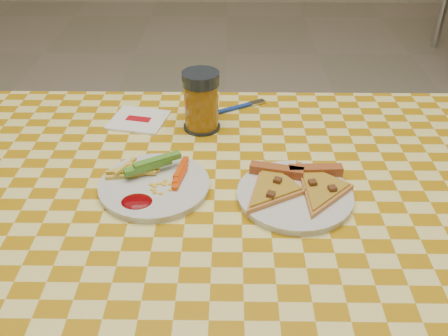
# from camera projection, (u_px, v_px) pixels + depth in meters

# --- Properties ---
(table) EXTENTS (1.28, 0.88, 0.76)m
(table) POSITION_uv_depth(u_px,v_px,m) (215.00, 218.00, 1.02)
(table) COLOR silver
(table) RESTS_ON ground
(plate_left) EXTENTS (0.22, 0.22, 0.01)m
(plate_left) POSITION_uv_depth(u_px,v_px,m) (155.00, 187.00, 0.98)
(plate_left) COLOR silver
(plate_left) RESTS_ON table
(plate_right) EXTENTS (0.23, 0.23, 0.01)m
(plate_right) POSITION_uv_depth(u_px,v_px,m) (295.00, 196.00, 0.95)
(plate_right) COLOR silver
(plate_right) RESTS_ON table
(fries_veggies) EXTENTS (0.18, 0.16, 0.04)m
(fries_veggies) POSITION_uv_depth(u_px,v_px,m) (151.00, 175.00, 0.98)
(fries_veggies) COLOR gold
(fries_veggies) RESTS_ON plate_left
(pizza_slices) EXTENTS (0.25, 0.23, 0.02)m
(pizza_slices) POSITION_uv_depth(u_px,v_px,m) (296.00, 185.00, 0.95)
(pizza_slices) COLOR #D28B40
(pizza_slices) RESTS_ON plate_right
(drink_glass) EXTENTS (0.09, 0.09, 0.14)m
(drink_glass) POSITION_uv_depth(u_px,v_px,m) (201.00, 102.00, 1.14)
(drink_glass) COLOR black
(drink_glass) RESTS_ON table
(napkin) EXTENTS (0.15, 0.14, 0.01)m
(napkin) POSITION_uv_depth(u_px,v_px,m) (139.00, 120.00, 1.21)
(napkin) COLOR white
(napkin) RESTS_ON table
(fork) EXTENTS (0.13, 0.08, 0.01)m
(fork) POSITION_uv_depth(u_px,v_px,m) (241.00, 106.00, 1.26)
(fork) COLOR navy
(fork) RESTS_ON table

